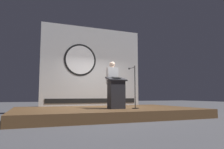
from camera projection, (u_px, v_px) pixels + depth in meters
ground_plane at (106, 116)px, 7.58m from camera, size 40.00×40.00×0.00m
stage_platform at (106, 112)px, 7.59m from camera, size 6.40×4.00×0.30m
banner_display at (92, 66)px, 9.49m from camera, size 4.59×0.12×3.57m
podium at (116, 93)px, 7.16m from camera, size 0.64×0.50×1.11m
speaker_person at (112, 84)px, 7.65m from camera, size 0.40×0.26×1.70m
microphone_stand at (134, 93)px, 7.32m from camera, size 0.24×0.60×1.50m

